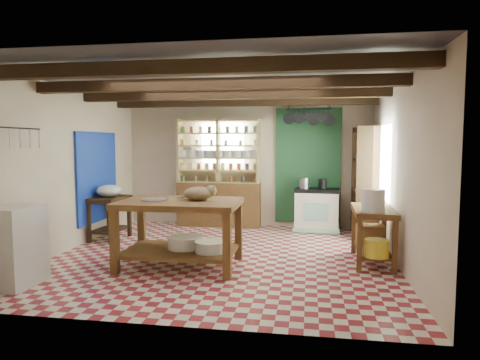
% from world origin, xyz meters
% --- Properties ---
extents(floor, '(5.00, 5.00, 0.02)m').
position_xyz_m(floor, '(0.00, 0.00, -0.01)').
color(floor, maroon).
rests_on(floor, ground).
extents(ceiling, '(5.00, 5.00, 0.02)m').
position_xyz_m(ceiling, '(0.00, 0.00, 2.60)').
color(ceiling, '#4B4A4F').
rests_on(ceiling, wall_back).
extents(wall_back, '(5.00, 0.04, 2.60)m').
position_xyz_m(wall_back, '(0.00, 2.50, 1.30)').
color(wall_back, beige).
rests_on(wall_back, floor).
extents(wall_front, '(5.00, 0.04, 2.60)m').
position_xyz_m(wall_front, '(0.00, -2.50, 1.30)').
color(wall_front, beige).
rests_on(wall_front, floor).
extents(wall_left, '(0.04, 5.00, 2.60)m').
position_xyz_m(wall_left, '(-2.50, 0.00, 1.30)').
color(wall_left, beige).
rests_on(wall_left, floor).
extents(wall_right, '(0.04, 5.00, 2.60)m').
position_xyz_m(wall_right, '(2.50, 0.00, 1.30)').
color(wall_right, beige).
rests_on(wall_right, floor).
extents(ceiling_beams, '(5.00, 3.80, 0.15)m').
position_xyz_m(ceiling_beams, '(0.00, 0.00, 2.48)').
color(ceiling_beams, '#301F11').
rests_on(ceiling_beams, ceiling).
extents(blue_wall_patch, '(0.04, 1.40, 1.60)m').
position_xyz_m(blue_wall_patch, '(-2.47, 0.90, 1.10)').
color(blue_wall_patch, '#1636A9').
rests_on(blue_wall_patch, wall_left).
extents(green_wall_patch, '(1.30, 0.04, 2.30)m').
position_xyz_m(green_wall_patch, '(1.25, 2.47, 1.25)').
color(green_wall_patch, '#1F4E2C').
rests_on(green_wall_patch, wall_back).
extents(window_back, '(0.90, 0.02, 0.80)m').
position_xyz_m(window_back, '(-0.50, 2.48, 1.70)').
color(window_back, silver).
rests_on(window_back, wall_back).
extents(window_right, '(0.02, 1.30, 1.20)m').
position_xyz_m(window_right, '(2.48, 1.00, 1.40)').
color(window_right, silver).
rests_on(window_right, wall_right).
extents(utensil_rail, '(0.06, 0.90, 0.28)m').
position_xyz_m(utensil_rail, '(-2.44, -1.20, 1.78)').
color(utensil_rail, black).
rests_on(utensil_rail, wall_left).
extents(pot_rack, '(0.86, 0.12, 0.36)m').
position_xyz_m(pot_rack, '(1.25, 2.05, 2.18)').
color(pot_rack, black).
rests_on(pot_rack, ceiling).
extents(shelving_unit, '(1.70, 0.34, 2.20)m').
position_xyz_m(shelving_unit, '(-0.55, 2.31, 1.10)').
color(shelving_unit, tan).
rests_on(shelving_unit, floor).
extents(tall_rack, '(0.40, 0.86, 2.00)m').
position_xyz_m(tall_rack, '(2.28, 1.80, 1.00)').
color(tall_rack, '#301F11').
rests_on(tall_rack, floor).
extents(work_table, '(1.64, 1.11, 0.92)m').
position_xyz_m(work_table, '(-0.47, -0.61, 0.46)').
color(work_table, brown).
rests_on(work_table, floor).
extents(stove, '(0.87, 0.62, 0.82)m').
position_xyz_m(stove, '(1.43, 2.15, 0.41)').
color(stove, white).
rests_on(stove, floor).
extents(prep_table, '(0.57, 0.79, 0.76)m').
position_xyz_m(prep_table, '(-2.20, 0.79, 0.38)').
color(prep_table, '#301F11').
rests_on(prep_table, floor).
extents(white_cabinet, '(0.55, 0.66, 0.96)m').
position_xyz_m(white_cabinet, '(-2.22, -1.68, 0.48)').
color(white_cabinet, silver).
rests_on(white_cabinet, floor).
extents(right_counter, '(0.58, 1.12, 0.79)m').
position_xyz_m(right_counter, '(2.18, -0.01, 0.40)').
color(right_counter, brown).
rests_on(right_counter, floor).
extents(cat, '(0.46, 0.39, 0.19)m').
position_xyz_m(cat, '(-0.22, -0.55, 1.02)').
color(cat, '#9C855B').
rests_on(cat, work_table).
extents(steel_tray, '(0.37, 0.37, 0.02)m').
position_xyz_m(steel_tray, '(-0.82, -0.66, 0.93)').
color(steel_tray, '#B5B4BC').
rests_on(steel_tray, work_table).
extents(basin_large, '(0.48, 0.48, 0.17)m').
position_xyz_m(basin_large, '(-0.42, -0.56, 0.33)').
color(basin_large, silver).
rests_on(basin_large, work_table).
extents(basin_small, '(0.43, 0.43, 0.15)m').
position_xyz_m(basin_small, '(-0.02, -0.70, 0.32)').
color(basin_small, silver).
rests_on(basin_small, work_table).
extents(kettle_left, '(0.19, 0.19, 0.21)m').
position_xyz_m(kettle_left, '(1.18, 2.17, 0.93)').
color(kettle_left, '#B5B4BC').
rests_on(kettle_left, stove).
extents(kettle_right, '(0.16, 0.16, 0.19)m').
position_xyz_m(kettle_right, '(1.53, 2.14, 0.92)').
color(kettle_right, black).
rests_on(kettle_right, stove).
extents(enamel_bowl, '(0.46, 0.46, 0.21)m').
position_xyz_m(enamel_bowl, '(-2.20, 0.79, 0.87)').
color(enamel_bowl, silver).
rests_on(enamel_bowl, prep_table).
extents(white_bucket, '(0.32, 0.32, 0.31)m').
position_xyz_m(white_bucket, '(2.12, -0.36, 0.94)').
color(white_bucket, silver).
rests_on(white_bucket, right_counter).
extents(wicker_basket, '(0.41, 0.33, 0.28)m').
position_xyz_m(wicker_basket, '(2.19, 0.29, 0.35)').
color(wicker_basket, olive).
rests_on(wicker_basket, right_counter).
extents(yellow_tub, '(0.32, 0.32, 0.23)m').
position_xyz_m(yellow_tub, '(2.17, -0.46, 0.33)').
color(yellow_tub, gold).
rests_on(yellow_tub, right_counter).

